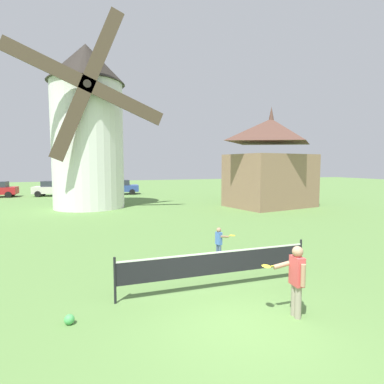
% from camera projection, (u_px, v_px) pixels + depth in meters
% --- Properties ---
extents(ground_plane, '(120.00, 120.00, 0.00)m').
position_uv_depth(ground_plane, '(240.00, 323.00, 6.40)').
color(ground_plane, '#5B8442').
extents(windmill, '(10.03, 5.89, 13.42)m').
position_uv_depth(windmill, '(88.00, 125.00, 23.14)').
color(windmill, white).
rests_on(windmill, ground_plane).
extents(tennis_net, '(5.23, 0.06, 1.10)m').
position_uv_depth(tennis_net, '(217.00, 263.00, 8.07)').
color(tennis_net, black).
rests_on(tennis_net, ground_plane).
extents(player_near, '(0.81, 0.63, 1.53)m').
position_uv_depth(player_near, '(296.00, 277.00, 6.58)').
color(player_near, '#9E937F').
rests_on(player_near, ground_plane).
extents(player_far, '(0.72, 0.35, 1.08)m').
position_uv_depth(player_far, '(219.00, 241.00, 10.76)').
color(player_far, slate).
rests_on(player_far, ground_plane).
extents(stray_ball, '(0.20, 0.20, 0.20)m').
position_uv_depth(stray_ball, '(69.00, 319.00, 6.32)').
color(stray_ball, '#4CB259').
rests_on(stray_ball, ground_plane).
extents(parked_car_cream, '(4.34, 2.49, 1.56)m').
position_uv_depth(parked_car_cream, '(55.00, 188.00, 32.28)').
color(parked_car_cream, silver).
rests_on(parked_car_cream, ground_plane).
extents(parked_car_blue, '(4.46, 2.14, 1.56)m').
position_uv_depth(parked_car_blue, '(118.00, 187.00, 34.11)').
color(parked_car_blue, '#334C99').
rests_on(parked_car_blue, ground_plane).
extents(chapel, '(7.08, 5.77, 7.60)m').
position_uv_depth(chapel, '(270.00, 164.00, 24.01)').
color(chapel, '#937056').
rests_on(chapel, ground_plane).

